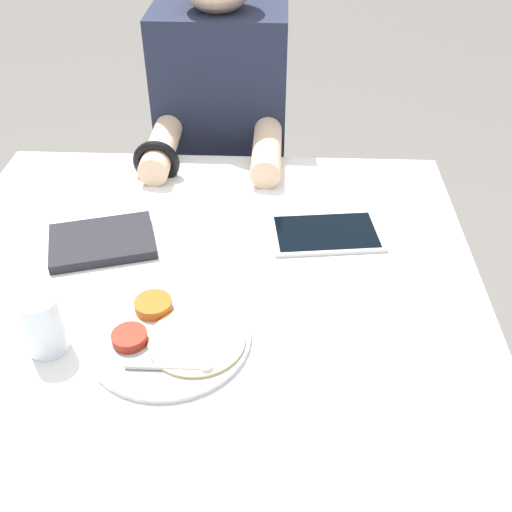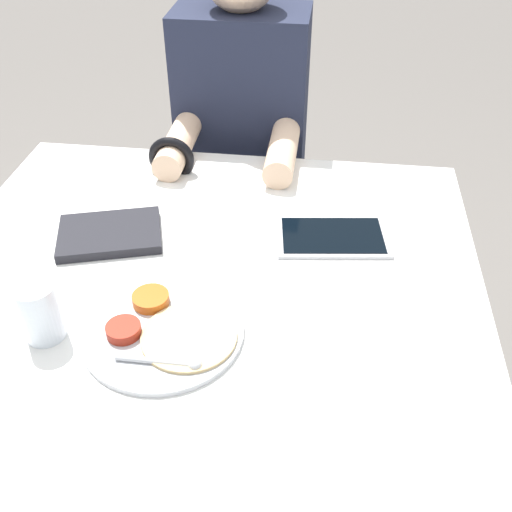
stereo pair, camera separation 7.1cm
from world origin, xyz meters
The scene contains 6 objects.
dining_table centered at (0.00, 0.00, 0.36)m, with size 1.04×1.09×0.72m.
thali_tray centered at (-0.03, -0.09, 0.73)m, with size 0.27×0.27×0.03m.
red_notebook centered at (-0.21, 0.16, 0.73)m, with size 0.24×0.20×0.02m.
tablet_device centered at (0.24, 0.22, 0.73)m, with size 0.24×0.17×0.01m.
person_diner centered at (-0.02, 0.72, 0.57)m, with size 0.35×0.44×1.20m.
drinking_glass centered at (-0.23, -0.12, 0.78)m, with size 0.07×0.07×0.10m.
Camera 2 is at (0.21, -0.77, 1.44)m, focal length 42.00 mm.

